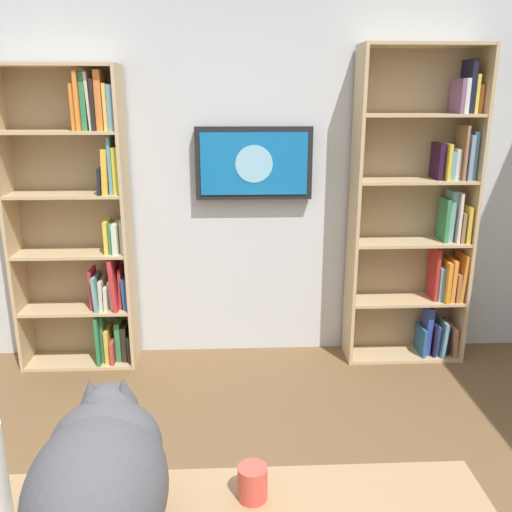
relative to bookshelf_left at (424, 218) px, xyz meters
The scene contains 6 objects.
wall_back 1.28m from the bookshelf_left, ahead, with size 4.52×0.06×2.70m, color silver.
bookshelf_left is the anchor object (origin of this frame).
bookshelf_right 2.27m from the bookshelf_left, ahead, with size 0.77×0.28×1.98m.
wall_mounted_tv 1.21m from the bookshelf_left, ahead, with size 0.77×0.07×0.48m.
cat 2.91m from the bookshelf_left, 56.31° to the left, with size 0.32×0.59×0.36m.
coffee_mug 2.63m from the bookshelf_left, 61.49° to the left, with size 0.08×0.08×0.10m, color #D84C3F.
Camera 1 is at (0.07, 1.45, 1.78)m, focal length 37.95 mm.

